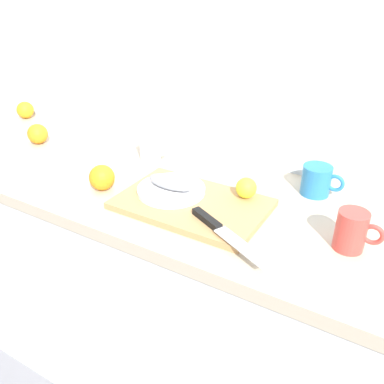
% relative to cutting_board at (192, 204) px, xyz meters
% --- Properties ---
extents(ground_plane, '(12.00, 12.00, 0.00)m').
position_rel_cutting_board_xyz_m(ground_plane, '(-0.23, 0.07, -0.91)').
color(ground_plane, slate).
extents(back_wall, '(3.20, 0.05, 2.50)m').
position_rel_cutting_board_xyz_m(back_wall, '(-0.23, 0.39, 0.34)').
color(back_wall, silver).
rests_on(back_wall, ground_plane).
extents(kitchen_counter, '(2.00, 0.60, 0.90)m').
position_rel_cutting_board_xyz_m(kitchen_counter, '(-0.23, 0.07, -0.46)').
color(kitchen_counter, white).
rests_on(kitchen_counter, ground_plane).
extents(cutting_board, '(0.43, 0.28, 0.02)m').
position_rel_cutting_board_xyz_m(cutting_board, '(0.00, 0.00, 0.00)').
color(cutting_board, tan).
rests_on(cutting_board, kitchen_counter).
extents(white_plate, '(0.20, 0.20, 0.01)m').
position_rel_cutting_board_xyz_m(white_plate, '(-0.08, 0.02, 0.02)').
color(white_plate, white).
rests_on(white_plate, cutting_board).
extents(fish_fillet, '(0.15, 0.07, 0.04)m').
position_rel_cutting_board_xyz_m(fish_fillet, '(-0.08, 0.02, 0.04)').
color(fish_fillet, gray).
rests_on(fish_fillet, white_plate).
extents(chef_knife, '(0.27, 0.15, 0.02)m').
position_rel_cutting_board_xyz_m(chef_knife, '(0.14, -0.10, 0.02)').
color(chef_knife, silver).
rests_on(chef_knife, cutting_board).
extents(lemon_0, '(0.06, 0.06, 0.06)m').
position_rel_cutting_board_xyz_m(lemon_0, '(0.12, 0.10, 0.04)').
color(lemon_0, yellow).
rests_on(lemon_0, cutting_board).
extents(coffee_mug_0, '(0.13, 0.09, 0.09)m').
position_rel_cutting_board_xyz_m(coffee_mug_0, '(0.29, 0.26, 0.04)').
color(coffee_mug_0, '#2672B2').
rests_on(coffee_mug_0, kitchen_counter).
extents(coffee_mug_1, '(0.11, 0.07, 0.09)m').
position_rel_cutting_board_xyz_m(coffee_mug_1, '(-0.30, 0.22, 0.04)').
color(coffee_mug_1, white).
rests_on(coffee_mug_1, kitchen_counter).
extents(coffee_mug_2, '(0.12, 0.08, 0.10)m').
position_rel_cutting_board_xyz_m(coffee_mug_2, '(0.44, 0.03, 0.04)').
color(coffee_mug_2, '#CC3F38').
rests_on(coffee_mug_2, kitchen_counter).
extents(orange_0, '(0.08, 0.08, 0.08)m').
position_rel_cutting_board_xyz_m(orange_0, '(-0.78, 0.12, 0.03)').
color(orange_0, orange).
rests_on(orange_0, kitchen_counter).
extents(orange_1, '(0.08, 0.08, 0.08)m').
position_rel_cutting_board_xyz_m(orange_1, '(-1.07, 0.30, 0.03)').
color(orange_1, orange).
rests_on(orange_1, kitchen_counter).
extents(orange_2, '(0.08, 0.08, 0.08)m').
position_rel_cutting_board_xyz_m(orange_2, '(-0.30, -0.05, 0.03)').
color(orange_2, orange).
rests_on(orange_2, kitchen_counter).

